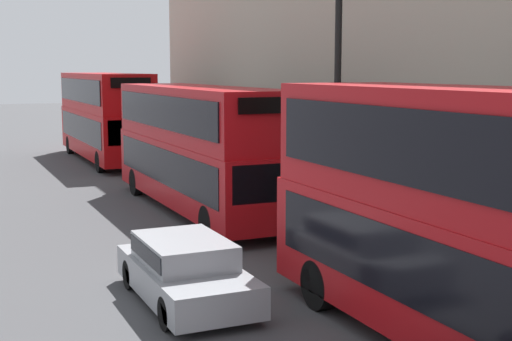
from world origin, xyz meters
name	(u,v)px	position (x,y,z in m)	size (l,w,h in m)	color
bus_second_in_queue	(199,143)	(1.60, 21.25, 2.30)	(2.59, 11.12, 4.16)	#A80F14
bus_third_in_queue	(105,113)	(1.60, 35.65, 2.48)	(2.59, 11.19, 4.50)	#B20C0F
car_hatchback	(185,269)	(-1.80, 12.59, 0.70)	(1.83, 4.24, 1.32)	gray
street_lamp	(338,80)	(3.22, 15.10, 4.45)	(0.44, 0.44, 7.32)	black
pedestrian	(249,174)	(4.54, 23.85, 0.73)	(0.36, 0.36, 1.58)	#334C6B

